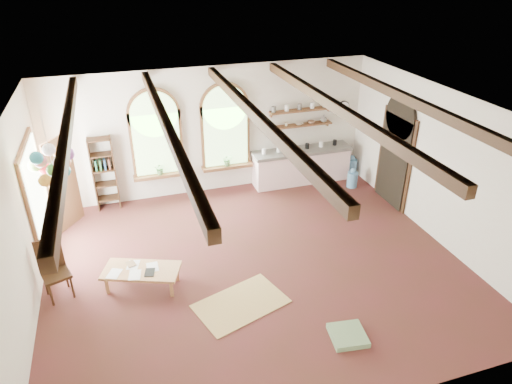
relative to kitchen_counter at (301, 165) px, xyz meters
name	(u,v)px	position (x,y,z in m)	size (l,w,h in m)	color
floor	(256,265)	(-2.30, -3.20, -0.48)	(8.00, 8.00, 0.00)	#542322
ceiling_beams	(256,116)	(-2.30, -3.20, 2.62)	(6.20, 6.80, 0.18)	#3E2213
window_left	(156,137)	(-3.70, 0.23, 1.16)	(1.30, 0.28, 2.20)	brown
window_right	(225,130)	(-2.00, 0.23, 1.16)	(1.30, 0.28, 2.20)	brown
left_doorway	(38,202)	(-6.25, -1.40, 0.67)	(0.10, 1.90, 2.50)	brown
right_doorway	(394,161)	(1.65, -1.70, 0.62)	(0.10, 1.30, 2.40)	black
kitchen_counter	(301,165)	(0.00, 0.00, 0.00)	(2.68, 0.62, 0.94)	#FFD8DA
wall_shelf_lower	(301,125)	(0.00, 0.18, 1.07)	(1.70, 0.24, 0.04)	brown
wall_shelf_upper	(301,110)	(0.00, 0.18, 1.47)	(1.70, 0.24, 0.04)	brown
wall_clock	(344,107)	(1.25, 0.25, 1.42)	(0.32, 0.32, 0.04)	black
bookshelf	(104,174)	(-5.00, 0.12, 0.42)	(0.53, 0.32, 1.80)	#3E2213
coffee_table	(141,271)	(-4.50, -3.19, -0.13)	(1.52, 1.09, 0.39)	tan
side_chair	(57,281)	(-5.96, -2.97, -0.15)	(0.57, 0.57, 1.13)	#3E2213
floor_mat	(241,304)	(-2.90, -4.21, -0.47)	(1.56, 0.96, 0.02)	tan
floor_cushion	(348,335)	(-1.47, -5.50, -0.43)	(0.56, 0.56, 0.10)	#6C8E62
water_jug_a	(352,179)	(1.18, -0.70, -0.25)	(0.27, 0.27, 0.53)	#5791BC
water_jug_b	(351,166)	(1.52, 0.00, -0.23)	(0.29, 0.29, 0.57)	#5791BC
balloon_cluster	(52,163)	(-5.70, -2.40, 1.87)	(0.81, 0.81, 1.14)	white
table_book	(127,265)	(-4.74, -3.00, -0.07)	(0.15, 0.22, 0.02)	olive
tablet	(150,272)	(-4.36, -3.33, -0.08)	(0.17, 0.25, 0.01)	black
potted_plant_left	(160,169)	(-3.70, 0.12, 0.37)	(0.27, 0.23, 0.30)	#598C4C
potted_plant_right	(227,160)	(-2.00, 0.12, 0.37)	(0.27, 0.23, 0.30)	#598C4C
shelf_cup_a	(273,125)	(-0.75, 0.18, 1.14)	(0.12, 0.10, 0.10)	white
shelf_cup_b	(286,124)	(-0.40, 0.18, 1.14)	(0.10, 0.10, 0.09)	beige
shelf_bowl_a	(299,124)	(-0.05, 0.18, 1.12)	(0.22, 0.22, 0.05)	beige
shelf_bowl_b	(311,122)	(0.30, 0.18, 1.12)	(0.20, 0.20, 0.06)	#8C664C
shelf_vase	(324,118)	(0.65, 0.18, 1.19)	(0.18, 0.18, 0.19)	slate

